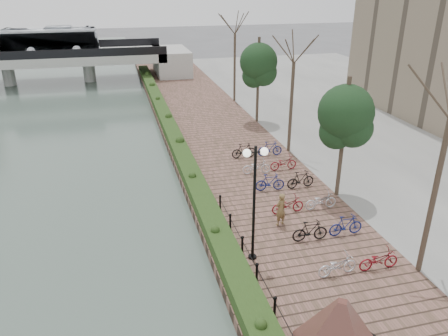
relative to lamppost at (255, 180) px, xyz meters
name	(u,v)px	position (x,y,z in m)	size (l,w,h in m)	color
promenade	(227,151)	(2.31, 13.04, -3.88)	(8.00, 75.00, 0.50)	brown
inland_pavement	(423,133)	(18.31, 13.04, -3.88)	(24.00, 75.00, 0.50)	gray
hedge	(174,136)	(-1.09, 15.54, -3.33)	(1.10, 56.00, 0.60)	#1E3513
chain_fence	(265,289)	(-0.29, -2.46, -3.28)	(0.10, 14.10, 0.70)	black
lamppost	(255,180)	(0.00, 0.00, 0.00)	(1.02, 0.32, 5.06)	black
pedestrian	(281,209)	(2.12, 2.30, -2.81)	(0.60, 0.39, 1.65)	brown
bicycle_parking	(296,193)	(3.81, 4.40, -3.16)	(2.40, 14.69, 1.00)	silver
street_trees	(312,120)	(6.31, 8.22, -0.45)	(3.20, 37.12, 6.80)	#332A1E
bridge	(15,56)	(-15.63, 40.54, -0.76)	(36.00, 10.77, 6.50)	#AEAEA9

